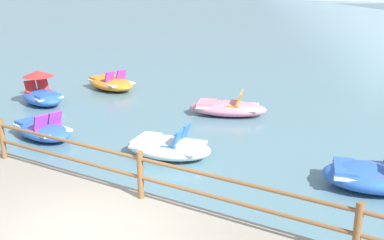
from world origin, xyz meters
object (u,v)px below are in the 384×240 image
(pedal_boat_1, at_px, (168,147))
(pedal_boat_5, at_px, (42,129))
(pedal_boat_6, at_px, (111,83))
(pedal_boat_4, at_px, (372,176))
(pedal_boat_0, at_px, (227,108))
(pedal_boat_3, at_px, (41,93))

(pedal_boat_1, xyz_separation_m, pedal_boat_5, (-3.93, -0.64, -0.02))
(pedal_boat_5, distance_m, pedal_boat_6, 6.13)
(pedal_boat_4, bearing_deg, pedal_boat_6, 158.68)
(pedal_boat_0, distance_m, pedal_boat_6, 5.90)
(pedal_boat_4, relative_size, pedal_boat_5, 1.03)
(pedal_boat_0, xyz_separation_m, pedal_boat_6, (-5.83, 0.90, 0.01))
(pedal_boat_3, xyz_separation_m, pedal_boat_4, (11.71, -1.23, -0.11))
(pedal_boat_0, relative_size, pedal_boat_6, 1.04)
(pedal_boat_5, relative_size, pedal_boat_6, 0.88)
(pedal_boat_4, relative_size, pedal_boat_6, 0.91)
(pedal_boat_5, bearing_deg, pedal_boat_0, 53.49)
(pedal_boat_0, bearing_deg, pedal_boat_4, -33.05)
(pedal_boat_4, xyz_separation_m, pedal_boat_6, (-11.09, 4.33, -0.03))
(pedal_boat_0, bearing_deg, pedal_boat_6, 171.21)
(pedal_boat_1, distance_m, pedal_boat_3, 7.11)
(pedal_boat_5, height_order, pedal_boat_6, pedal_boat_6)
(pedal_boat_3, distance_m, pedal_boat_5, 3.89)
(pedal_boat_0, distance_m, pedal_boat_3, 6.81)
(pedal_boat_1, distance_m, pedal_boat_6, 8.00)
(pedal_boat_3, distance_m, pedal_boat_6, 3.17)
(pedal_boat_1, relative_size, pedal_boat_3, 1.02)
(pedal_boat_1, height_order, pedal_boat_5, pedal_boat_1)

